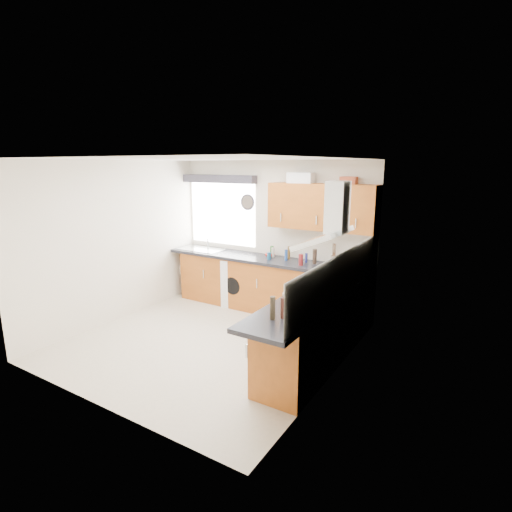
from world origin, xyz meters
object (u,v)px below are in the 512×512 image
Objects in this scene: extractor_hood at (330,223)px; upper_cabinets at (322,207)px; washing_machine at (242,282)px; oven at (318,329)px.

upper_cabinets is at bearing 116.13° from extractor_hood.
washing_machine is at bearing -175.71° from upper_cabinets.
extractor_hood is 0.93× the size of washing_machine.
oven is 1.01× the size of washing_machine.
extractor_hood reaches higher than washing_machine.
upper_cabinets is (-0.55, 1.32, 1.38)m from oven.
oven is at bearing 180.00° from extractor_hood.
oven is 0.50× the size of upper_cabinets.
oven reaches higher than washing_machine.
upper_cabinets is 1.97m from washing_machine.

